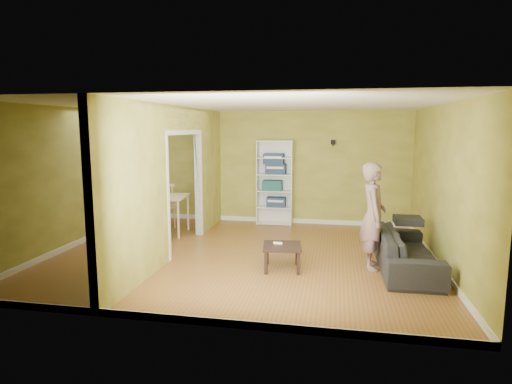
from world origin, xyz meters
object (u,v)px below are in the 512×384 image
chair_left (122,208)px  coffee_table (282,249)px  chair_near (147,216)px  person (373,207)px  chair_far (169,205)px  bookshelf (275,182)px  dining_table (155,199)px  sofa (406,245)px

chair_left → coffee_table: bearing=40.2°
chair_left → chair_near: bearing=30.8°
chair_near → chair_left: bearing=122.7°
coffee_table → chair_near: (-2.84, 1.23, 0.17)m
person → chair_far: person is taller
person → chair_near: person is taller
bookshelf → chair_far: 2.47m
person → dining_table: (-4.32, 1.49, -0.26)m
chair_left → chair_near: (0.88, -0.64, -0.00)m
person → chair_left: person is taller
sofa → coffee_table: (-1.92, -0.35, -0.07)m
coffee_table → chair_far: size_ratio=0.59×
chair_near → sofa: bearing=-31.7°
person → chair_near: size_ratio=1.99×
chair_near → dining_table: bearing=76.3°
person → coffee_table: bearing=102.6°
bookshelf → coffee_table: bookshelf is taller
person → chair_left: (-5.11, 1.54, -0.49)m
sofa → chair_near: chair_near is taller
bookshelf → chair_left: size_ratio=1.94×
dining_table → chair_near: size_ratio=1.30×
sofa → dining_table: size_ratio=1.62×
person → dining_table: person is taller
sofa → chair_left: chair_left is taller
sofa → person: person is taller
sofa → coffee_table: 1.95m
coffee_table → chair_near: chair_near is taller
dining_table → sofa: bearing=-17.0°
sofa → chair_far: size_ratio=2.10×
chair_near → person: bearing=-33.2°
sofa → chair_far: bearing=65.3°
sofa → chair_far: chair_far is taller
chair_far → dining_table: bearing=80.2°
coffee_table → person: bearing=13.6°
dining_table → person: bearing=-19.1°
bookshelf → coffee_table: (0.58, -3.25, -0.64)m
sofa → bookshelf: (-2.50, 2.90, 0.57)m
coffee_table → dining_table: (-2.92, 1.83, 0.40)m
bookshelf → chair_near: bookshelf is taller
sofa → chair_left: bearing=74.3°
sofa → chair_left: (-5.64, 1.53, 0.10)m
sofa → chair_left: 5.85m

